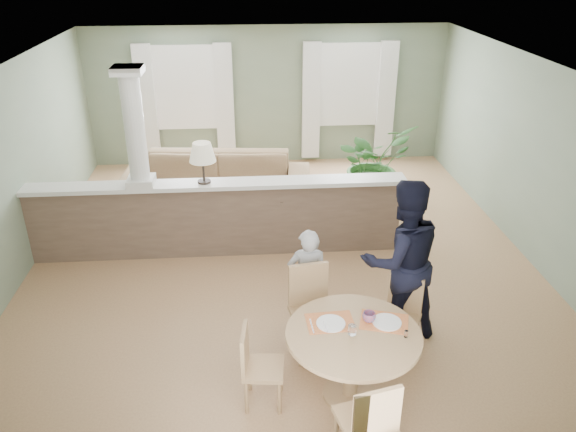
{
  "coord_description": "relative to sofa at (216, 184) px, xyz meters",
  "views": [
    {
      "loc": [
        -0.46,
        -6.99,
        4.07
      ],
      "look_at": [
        0.01,
        -1.0,
        1.14
      ],
      "focal_mm": 35.0,
      "sensor_mm": 36.0,
      "label": 1
    }
  ],
  "objects": [
    {
      "name": "ground",
      "position": [
        0.98,
        -1.71,
        -0.45
      ],
      "size": [
        8.0,
        8.0,
        0.0
      ],
      "primitive_type": "plane",
      "color": "tan",
      "rests_on": "ground"
    },
    {
      "name": "room_shell",
      "position": [
        0.95,
        -1.08,
        1.36
      ],
      "size": [
        7.02,
        8.02,
        2.71
      ],
      "color": "gray",
      "rests_on": "ground"
    },
    {
      "name": "pony_wall",
      "position": [
        -0.01,
        -1.51,
        0.25
      ],
      "size": [
        5.32,
        0.38,
        2.7
      ],
      "color": "#775D4C",
      "rests_on": "ground"
    },
    {
      "name": "sofa",
      "position": [
        0.0,
        0.0,
        0.0
      ],
      "size": [
        3.2,
        1.49,
        0.91
      ],
      "primitive_type": "imported",
      "rotation": [
        0.0,
        0.0,
        -0.09
      ],
      "color": "#927B50",
      "rests_on": "ground"
    },
    {
      "name": "houseplant",
      "position": [
        2.65,
        0.1,
        0.25
      ],
      "size": [
        1.64,
        1.58,
        1.4
      ],
      "primitive_type": "imported",
      "rotation": [
        0.0,
        0.0,
        0.53
      ],
      "color": "#316628",
      "rests_on": "ground"
    },
    {
      "name": "dining_table",
      "position": [
        1.47,
        -4.5,
        0.17
      ],
      "size": [
        1.29,
        1.29,
        0.88
      ],
      "rotation": [
        0.0,
        0.0,
        0.06
      ],
      "color": "tan",
      "rests_on": "ground"
    },
    {
      "name": "chair_far_boy",
      "position": [
        1.16,
        -3.73,
        0.1
      ],
      "size": [
        0.52,
        0.52,
        1.01
      ],
      "rotation": [
        0.0,
        0.0,
        0.17
      ],
      "color": "tan",
      "rests_on": "ground"
    },
    {
      "name": "chair_far_man",
      "position": [
        2.13,
        -3.83,
        0.03
      ],
      "size": [
        0.53,
        0.53,
        0.88
      ],
      "rotation": [
        0.0,
        0.0,
        -0.48
      ],
      "color": "tan",
      "rests_on": "ground"
    },
    {
      "name": "chair_near",
      "position": [
        1.45,
        -5.35,
        0.08
      ],
      "size": [
        0.52,
        0.52,
        0.96
      ],
      "rotation": [
        0.0,
        0.0,
        3.38
      ],
      "color": "tan",
      "rests_on": "ground"
    },
    {
      "name": "chair_side",
      "position": [
        0.54,
        -4.51,
        0.02
      ],
      "size": [
        0.43,
        0.43,
        0.85
      ],
      "rotation": [
        0.0,
        0.0,
        1.46
      ],
      "color": "tan",
      "rests_on": "ground"
    },
    {
      "name": "child_person",
      "position": [
        1.16,
        -3.33,
        0.18
      ],
      "size": [
        0.47,
        0.32,
        1.27
      ],
      "primitive_type": "imported",
      "rotation": [
        0.0,
        0.0,
        3.11
      ],
      "color": "#A7A8AD",
      "rests_on": "ground"
    },
    {
      "name": "man_person",
      "position": [
        2.16,
        -3.52,
        0.5
      ],
      "size": [
        1.03,
        0.86,
        1.9
      ],
      "primitive_type": "imported",
      "rotation": [
        0.0,
        0.0,
        3.3
      ],
      "color": "black",
      "rests_on": "ground"
    }
  ]
}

